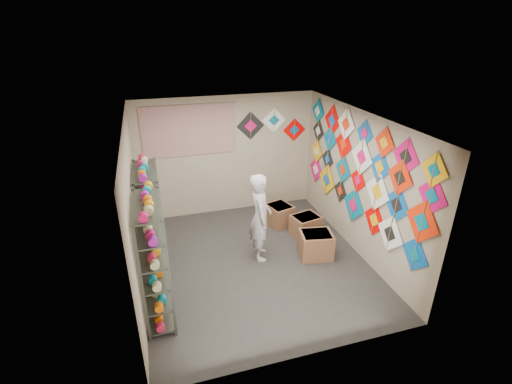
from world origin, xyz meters
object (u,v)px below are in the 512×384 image
object	(u,v)px
shopkeeper	(260,217)
carton_a	(316,245)
shelf_rack_back	(151,219)
carton_c	(279,215)
carton_b	(306,226)
shelf_rack_front	(154,261)

from	to	relation	value
shopkeeper	carton_a	world-z (taller)	shopkeeper
shelf_rack_back	carton_c	size ratio (longest dim) A/B	3.62
shopkeeper	carton_b	world-z (taller)	shopkeeper
shelf_rack_back	carton_a	xyz separation A→B (m)	(2.94, -0.58, -0.70)
shopkeeper	carton_b	xyz separation A→B (m)	(1.13, 0.45, -0.62)
shelf_rack_back	carton_b	distance (m)	3.14
shopkeeper	carton_c	bearing A→B (deg)	-24.20
carton_a	shopkeeper	bearing A→B (deg)	173.98
shelf_rack_front	carton_c	world-z (taller)	shelf_rack_front
shopkeeper	carton_a	bearing A→B (deg)	-94.54
shelf_rack_back	carton_b	world-z (taller)	shelf_rack_back
shelf_rack_front	shelf_rack_back	bearing A→B (deg)	90.00
shopkeeper	carton_a	distance (m)	1.22
shelf_rack_front	shelf_rack_back	size ratio (longest dim) A/B	1.00
shelf_rack_back	carton_c	bearing A→B (deg)	16.19
shelf_rack_front	shopkeeper	distance (m)	2.18
shopkeeper	carton_c	distance (m)	1.46
carton_b	shelf_rack_back	bearing A→B (deg)	170.42
shopkeeper	carton_c	world-z (taller)	shopkeeper
shelf_rack_front	carton_b	bearing A→B (deg)	25.66
carton_a	carton_c	size ratio (longest dim) A/B	1.13
carton_b	carton_c	xyz separation A→B (m)	(-0.36, 0.62, 0.00)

